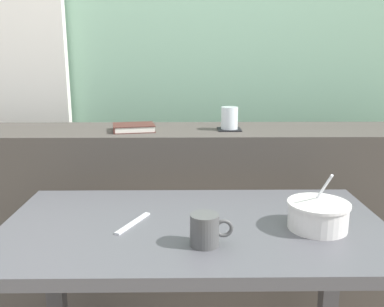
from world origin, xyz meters
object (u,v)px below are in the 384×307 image
at_px(coaster_square, 229,129).
at_px(juice_glass, 229,119).
at_px(fork_utensil, 133,223).
at_px(breakfast_table, 195,259).
at_px(closed_book, 133,127).
at_px(soup_bowl, 318,215).
at_px(ceramic_mug, 205,230).

xyz_separation_m(coaster_square, juice_glass, (0.00, 0.00, 0.04)).
bearing_deg(coaster_square, fork_utensil, -118.33).
xyz_separation_m(breakfast_table, juice_glass, (0.16, 0.63, 0.33)).
height_order(coaster_square, fork_utensil, coaster_square).
bearing_deg(closed_book, fork_utensil, -83.46).
relative_size(soup_bowl, ceramic_mug, 1.56).
bearing_deg(soup_bowl, juice_glass, 105.61).
bearing_deg(ceramic_mug, closed_book, 109.98).
relative_size(closed_book, fork_utensil, 1.16).
bearing_deg(juice_glass, fork_utensil, -118.33).
distance_m(coaster_square, closed_book, 0.42).
distance_m(breakfast_table, ceramic_mug, 0.22).
distance_m(juice_glass, fork_utensil, 0.75).
distance_m(closed_book, ceramic_mug, 0.82).
xyz_separation_m(coaster_square, fork_utensil, (-0.34, -0.64, -0.17)).
height_order(juice_glass, closed_book, juice_glass).
height_order(soup_bowl, ceramic_mug, soup_bowl).
xyz_separation_m(closed_book, fork_utensil, (0.07, -0.62, -0.18)).
distance_m(breakfast_table, fork_utensil, 0.22).
relative_size(coaster_square, juice_glass, 1.05).
xyz_separation_m(soup_bowl, ceramic_mug, (-0.33, -0.10, 0.00)).
relative_size(coaster_square, soup_bowl, 0.57).
bearing_deg(closed_book, ceramic_mug, -70.02).
bearing_deg(juice_glass, coaster_square, 180.00).
distance_m(breakfast_table, soup_bowl, 0.39).
xyz_separation_m(closed_book, ceramic_mug, (0.28, -0.76, -0.14)).
xyz_separation_m(soup_bowl, fork_utensil, (-0.53, 0.04, -0.04)).
relative_size(fork_utensil, ceramic_mug, 1.50).
bearing_deg(coaster_square, ceramic_mug, -100.00).
bearing_deg(soup_bowl, fork_utensil, 175.94).
bearing_deg(coaster_square, closed_book, -177.94).
bearing_deg(coaster_square, soup_bowl, -74.39).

